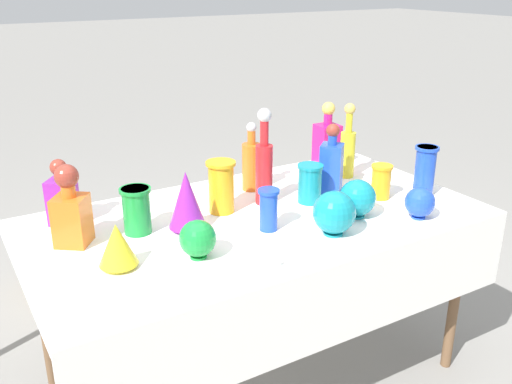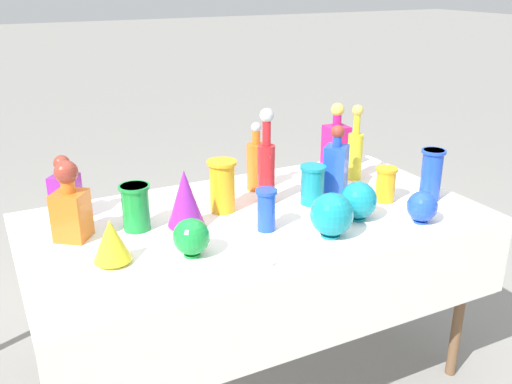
# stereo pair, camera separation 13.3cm
# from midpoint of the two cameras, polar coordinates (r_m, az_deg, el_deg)

# --- Properties ---
(ground_plane) EXTENTS (40.00, 40.00, 0.00)m
(ground_plane) POSITION_cam_midpoint_polar(r_m,az_deg,el_deg) (2.60, 1.54, -17.99)
(ground_plane) COLOR gray
(display_table) EXTENTS (1.74, 0.93, 0.76)m
(display_table) POSITION_cam_midpoint_polar(r_m,az_deg,el_deg) (2.20, 2.15, -4.27)
(display_table) COLOR white
(display_table) RESTS_ON ground
(tall_bottle_0) EXTENTS (0.07, 0.07, 0.39)m
(tall_bottle_0) POSITION_cam_midpoint_polar(r_m,az_deg,el_deg) (2.27, 2.73, 2.74)
(tall_bottle_0) COLOR red
(tall_bottle_0) RESTS_ON display_table
(tall_bottle_1) EXTENTS (0.07, 0.07, 0.34)m
(tall_bottle_1) POSITION_cam_midpoint_polar(r_m,az_deg,el_deg) (2.61, 11.34, 4.16)
(tall_bottle_1) COLOR yellow
(tall_bottle_1) RESTS_ON display_table
(tall_bottle_2) EXTENTS (0.08, 0.08, 0.30)m
(tall_bottle_2) POSITION_cam_midpoint_polar(r_m,az_deg,el_deg) (2.44, 1.58, 2.85)
(tall_bottle_2) COLOR orange
(tall_bottle_2) RESTS_ON display_table
(square_decanter_0) EXTENTS (0.13, 0.13, 0.25)m
(square_decanter_0) POSITION_cam_midpoint_polar(r_m,az_deg,el_deg) (2.25, -16.93, -0.02)
(square_decanter_0) COLOR purple
(square_decanter_0) RESTS_ON display_table
(square_decanter_1) EXTENTS (0.11, 0.11, 0.31)m
(square_decanter_1) POSITION_cam_midpoint_polar(r_m,az_deg,el_deg) (2.75, 9.38, 4.90)
(square_decanter_1) COLOR #C61972
(square_decanter_1) RESTS_ON display_table
(square_decanter_2) EXTENTS (0.15, 0.15, 0.29)m
(square_decanter_2) POSITION_cam_midpoint_polar(r_m,az_deg,el_deg) (2.06, -16.33, -1.35)
(square_decanter_2) COLOR orange
(square_decanter_2) RESTS_ON display_table
(square_decanter_3) EXTENTS (0.13, 0.13, 0.30)m
(square_decanter_3) POSITION_cam_midpoint_polar(r_m,az_deg,el_deg) (2.42, 9.57, 2.59)
(square_decanter_3) COLOR blue
(square_decanter_3) RESTS_ON display_table
(slender_vase_0) EXTENTS (0.09, 0.09, 0.14)m
(slender_vase_0) POSITION_cam_midpoint_polar(r_m,az_deg,el_deg) (2.39, 14.41, 0.84)
(slender_vase_0) COLOR orange
(slender_vase_0) RESTS_ON display_table
(slender_vase_1) EXTENTS (0.08, 0.08, 0.16)m
(slender_vase_1) POSITION_cam_midpoint_polar(r_m,az_deg,el_deg) (2.06, 2.89, -1.66)
(slender_vase_1) COLOR blue
(slender_vase_1) RESTS_ON display_table
(slender_vase_2) EXTENTS (0.11, 0.11, 0.16)m
(slender_vase_2) POSITION_cam_midpoint_polar(r_m,az_deg,el_deg) (2.31, 7.33, 0.84)
(slender_vase_2) COLOR teal
(slender_vase_2) RESTS_ON display_table
(slender_vase_3) EXTENTS (0.10, 0.10, 0.21)m
(slender_vase_3) POSITION_cam_midpoint_polar(r_m,az_deg,el_deg) (2.46, 18.64, 1.79)
(slender_vase_3) COLOR blue
(slender_vase_3) RESTS_ON display_table
(slender_vase_4) EXTENTS (0.11, 0.11, 0.17)m
(slender_vase_4) POSITION_cam_midpoint_polar(r_m,az_deg,el_deg) (2.09, -10.17, -1.39)
(slender_vase_4) COLOR #198C38
(slender_vase_4) RESTS_ON display_table
(slender_vase_5) EXTENTS (0.12, 0.12, 0.21)m
(slender_vase_5) POSITION_cam_midpoint_polar(r_m,az_deg,el_deg) (2.21, -1.69, 0.74)
(slender_vase_5) COLOR orange
(slender_vase_5) RESTS_ON display_table
(fluted_vase_0) EXTENTS (0.14, 0.14, 0.22)m
(fluted_vase_0) POSITION_cam_midpoint_polar(r_m,az_deg,el_deg) (2.07, -5.29, -0.64)
(fluted_vase_0) COLOR purple
(fluted_vase_0) RESTS_ON display_table
(fluted_vase_1) EXTENTS (0.13, 0.13, 0.15)m
(fluted_vase_1) POSITION_cam_midpoint_polar(r_m,az_deg,el_deg) (1.87, -12.30, -4.82)
(fluted_vase_1) COLOR yellow
(fluted_vase_1) RESTS_ON display_table
(round_bowl_0) EXTENTS (0.12, 0.12, 0.13)m
(round_bowl_0) POSITION_cam_midpoint_polar(r_m,az_deg,el_deg) (1.88, -4.46, -4.53)
(round_bowl_0) COLOR #198C38
(round_bowl_0) RESTS_ON display_table
(round_bowl_1) EXTENTS (0.15, 0.15, 0.16)m
(round_bowl_1) POSITION_cam_midpoint_polar(r_m,az_deg,el_deg) (2.03, 9.45, -2.26)
(round_bowl_1) COLOR teal
(round_bowl_1) RESTS_ON display_table
(round_bowl_2) EXTENTS (0.14, 0.14, 0.15)m
(round_bowl_2) POSITION_cam_midpoint_polar(r_m,az_deg,el_deg) (2.19, 11.92, -0.85)
(round_bowl_2) COLOR teal
(round_bowl_2) RESTS_ON display_table
(round_bowl_3) EXTENTS (0.12, 0.12, 0.12)m
(round_bowl_3) POSITION_cam_midpoint_polar(r_m,az_deg,el_deg) (2.23, 17.94, -1.41)
(round_bowl_3) COLOR blue
(round_bowl_3) RESTS_ON display_table
(price_tag_left) EXTENTS (0.06, 0.02, 0.03)m
(price_tag_left) POSITION_cam_midpoint_polar(r_m,az_deg,el_deg) (1.82, 2.86, -7.18)
(price_tag_left) COLOR white
(price_tag_left) RESTS_ON display_table
(cardboard_box_behind_left) EXTENTS (0.53, 0.45, 0.42)m
(cardboard_box_behind_left) POSITION_cam_midpoint_polar(r_m,az_deg,el_deg) (3.32, -14.12, -5.83)
(cardboard_box_behind_left) COLOR tan
(cardboard_box_behind_left) RESTS_ON ground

